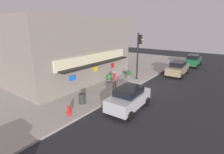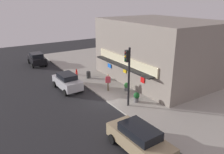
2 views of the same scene
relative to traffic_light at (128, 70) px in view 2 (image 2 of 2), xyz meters
The scene contains 12 objects.
ground_plane 4.20m from the traffic_light, 156.22° to the right, with size 61.71×61.71×0.00m, color #232326.
sidewalk 7.06m from the traffic_light, 111.01° to the left, with size 41.14×13.56×0.15m, color #A39E93.
corner_building 8.43m from the traffic_light, 118.57° to the left, with size 12.78×10.31×6.65m.
traffic_light is the anchor object (origin of this frame).
fire_hydrant 10.43m from the traffic_light, behind, with size 0.46×0.22×0.71m.
trash_can 8.66m from the traffic_light, behind, with size 0.48×0.48×0.79m, color #2D2D2D.
pedestrian 4.53m from the traffic_light, behind, with size 0.43×0.50×1.69m.
potted_plant_by_doorway 3.00m from the traffic_light, 97.30° to the left, with size 0.55×0.55×0.91m.
potted_plant_by_window 4.37m from the traffic_light, 144.43° to the left, with size 0.54×0.54×0.85m.
parked_car_black 18.05m from the traffic_light, behind, with size 3.97×2.18×1.68m.
parked_car_tan 6.42m from the traffic_light, 29.41° to the right, with size 4.64×2.14×1.73m.
parked_car_silver 7.62m from the traffic_light, 156.88° to the right, with size 3.99×2.11×1.70m.
Camera 2 is at (15.91, -9.37, 8.88)m, focal length 35.11 mm.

